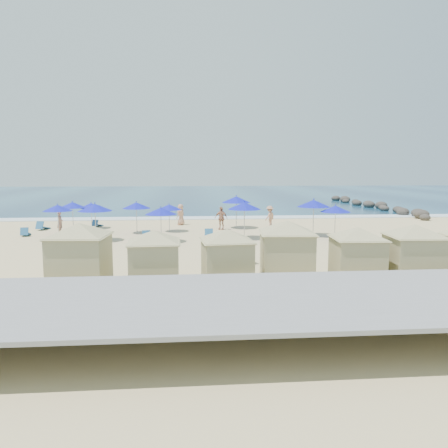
# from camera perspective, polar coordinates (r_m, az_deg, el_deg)

# --- Properties ---
(ground) EXTENTS (160.00, 160.00, 0.00)m
(ground) POSITION_cam_1_polar(r_m,az_deg,el_deg) (27.53, -6.93, -2.93)
(ground) COLOR #D8C189
(ground) RESTS_ON ground
(ocean) EXTENTS (160.00, 80.00, 0.06)m
(ocean) POSITION_cam_1_polar(r_m,az_deg,el_deg) (82.23, -5.62, 3.83)
(ocean) COLOR navy
(ocean) RESTS_ON ground
(surf_line) EXTENTS (160.00, 2.50, 0.08)m
(surf_line) POSITION_cam_1_polar(r_m,az_deg,el_deg) (42.87, -6.22, 0.76)
(surf_line) COLOR white
(surf_line) RESTS_ON ground
(seawall) EXTENTS (160.00, 6.10, 1.22)m
(seawall) POSITION_cam_1_polar(r_m,az_deg,el_deg) (14.25, -8.85, -9.88)
(seawall) COLOR gray
(seawall) RESTS_ON ground
(rock_jetty) EXTENTS (2.56, 26.66, 0.96)m
(rock_jetty) POSITION_cam_1_polar(r_m,az_deg,el_deg) (57.03, 18.91, 2.33)
(rock_jetty) COLOR #2B2724
(rock_jetty) RESTS_ON ground
(trash_bin) EXTENTS (1.09, 1.09, 0.85)m
(trash_bin) POSITION_cam_1_polar(r_m,az_deg,el_deg) (22.34, 2.50, -4.14)
(trash_bin) COLOR black
(trash_bin) RESTS_ON ground
(cabana_0) EXTENTS (4.67, 4.67, 2.94)m
(cabana_0) POSITION_cam_1_polar(r_m,az_deg,el_deg) (18.57, -18.36, -2.89)
(cabana_0) COLOR tan
(cabana_0) RESTS_ON ground
(cabana_1) EXTENTS (4.19, 4.19, 2.63)m
(cabana_1) POSITION_cam_1_polar(r_m,az_deg,el_deg) (17.72, -9.13, -3.66)
(cabana_1) COLOR tan
(cabana_1) RESTS_ON ground
(cabana_2) EXTENTS (4.18, 4.18, 2.63)m
(cabana_2) POSITION_cam_1_polar(r_m,az_deg,el_deg) (17.87, 0.38, -3.47)
(cabana_2) COLOR tan
(cabana_2) RESTS_ON ground
(cabana_3) EXTENTS (4.62, 4.62, 2.91)m
(cabana_3) POSITION_cam_1_polar(r_m,az_deg,el_deg) (18.84, 8.20, -2.50)
(cabana_3) COLOR tan
(cabana_3) RESTS_ON ground
(cabana_4) EXTENTS (4.22, 4.22, 2.66)m
(cabana_4) POSITION_cam_1_polar(r_m,az_deg,el_deg) (19.15, 17.02, -3.03)
(cabana_4) COLOR tan
(cabana_4) RESTS_ON ground
(cabana_5) EXTENTS (4.42, 4.42, 2.78)m
(cabana_5) POSITION_cam_1_polar(r_m,az_deg,el_deg) (20.01, 23.59, -2.69)
(cabana_5) COLOR tan
(cabana_5) RESTS_ON ground
(umbrella_1) EXTENTS (2.07, 2.07, 2.36)m
(umbrella_1) POSITION_cam_1_polar(r_m,az_deg,el_deg) (33.44, -20.91, 1.97)
(umbrella_1) COLOR #A5A8AD
(umbrella_1) RESTS_ON ground
(umbrella_2) EXTENTS (1.90, 1.90, 2.16)m
(umbrella_2) POSITION_cam_1_polar(r_m,az_deg,el_deg) (36.96, -16.97, 2.32)
(umbrella_2) COLOR #A5A8AD
(umbrella_2) RESTS_ON ground
(umbrella_3) EXTENTS (2.30, 2.30, 2.61)m
(umbrella_3) POSITION_cam_1_polar(r_m,az_deg,el_deg) (30.37, -16.51, 2.09)
(umbrella_3) COLOR #A5A8AD
(umbrella_3) RESTS_ON ground
(umbrella_4) EXTENTS (2.07, 2.07, 2.36)m
(umbrella_4) POSITION_cam_1_polar(r_m,az_deg,el_deg) (35.81, -19.19, 2.36)
(umbrella_4) COLOR #A5A8AD
(umbrella_4) RESTS_ON ground
(umbrella_5) EXTENTS (2.13, 2.13, 2.42)m
(umbrella_5) POSITION_cam_1_polar(r_m,az_deg,el_deg) (33.39, -11.38, 2.40)
(umbrella_5) COLOR #A5A8AD
(umbrella_5) RESTS_ON ground
(umbrella_6) EXTENTS (2.10, 2.10, 2.39)m
(umbrella_6) POSITION_cam_1_polar(r_m,az_deg,el_deg) (28.95, -8.25, 1.69)
(umbrella_6) COLOR #A5A8AD
(umbrella_6) RESTS_ON ground
(umbrella_7) EXTENTS (1.92, 1.92, 2.19)m
(umbrella_7) POSITION_cam_1_polar(r_m,az_deg,el_deg) (33.83, -7.18, 2.20)
(umbrella_7) COLOR #A5A8AD
(umbrella_7) RESTS_ON ground
(umbrella_8) EXTENTS (2.32, 2.32, 2.64)m
(umbrella_8) POSITION_cam_1_polar(r_m,az_deg,el_deg) (30.16, 2.68, 2.40)
(umbrella_8) COLOR #A5A8AD
(umbrella_8) RESTS_ON ground
(umbrella_9) EXTENTS (2.38, 2.38, 2.71)m
(umbrella_9) POSITION_cam_1_polar(r_m,az_deg,el_deg) (35.55, 1.62, 3.22)
(umbrella_9) COLOR #A5A8AD
(umbrella_9) RESTS_ON ground
(umbrella_10) EXTENTS (2.39, 2.39, 2.72)m
(umbrella_10) POSITION_cam_1_polar(r_m,az_deg,el_deg) (32.01, 11.64, 2.65)
(umbrella_10) COLOR #A5A8AD
(umbrella_10) RESTS_ON ground
(umbrella_11) EXTENTS (2.09, 2.09, 2.38)m
(umbrella_11) POSITION_cam_1_polar(r_m,az_deg,el_deg) (31.31, 14.36, 1.93)
(umbrella_11) COLOR #A5A8AD
(umbrella_11) RESTS_ON ground
(beach_chair_0) EXTENTS (0.73, 1.29, 0.67)m
(beach_chair_0) POSITION_cam_1_polar(r_m,az_deg,el_deg) (34.60, -24.53, -1.06)
(beach_chair_0) COLOR #255B89
(beach_chair_0) RESTS_ON ground
(beach_chair_1) EXTENTS (0.88, 1.44, 0.74)m
(beach_chair_1) POSITION_cam_1_polar(r_m,az_deg,el_deg) (37.56, -22.65, -0.33)
(beach_chair_1) COLOR #255B89
(beach_chair_1) RESTS_ON ground
(beach_chair_2) EXTENTS (0.84, 1.24, 0.63)m
(beach_chair_2) POSITION_cam_1_polar(r_m,az_deg,el_deg) (38.12, -16.27, -0.02)
(beach_chair_2) COLOR #255B89
(beach_chair_2) RESTS_ON ground
(beach_chair_3) EXTENTS (0.77, 1.31, 0.67)m
(beach_chair_3) POSITION_cam_1_polar(r_m,az_deg,el_deg) (30.49, -10.16, -1.56)
(beach_chair_3) COLOR #255B89
(beach_chair_3) RESTS_ON ground
(beach_chair_4) EXTENTS (0.60, 1.30, 0.71)m
(beach_chair_4) POSITION_cam_1_polar(r_m,az_deg,el_deg) (30.66, -2.01, -1.37)
(beach_chair_4) COLOR #255B89
(beach_chair_4) RESTS_ON ground
(beach_chair_5) EXTENTS (0.75, 1.22, 0.62)m
(beach_chair_5) POSITION_cam_1_polar(r_m,az_deg,el_deg) (34.42, 8.60, -0.56)
(beach_chair_5) COLOR #255B89
(beach_chair_5) RESTS_ON ground
(beachgoer_0) EXTENTS (0.58, 0.73, 1.74)m
(beachgoer_0) POSITION_cam_1_polar(r_m,az_deg,el_deg) (34.63, -20.62, 0.20)
(beachgoer_0) COLOR tan
(beachgoer_0) RESTS_ON ground
(beachgoer_1) EXTENTS (1.17, 0.91, 1.86)m
(beachgoer_1) POSITION_cam_1_polar(r_m,az_deg,el_deg) (34.77, -0.39, 0.78)
(beachgoer_1) COLOR tan
(beachgoer_1) RESTS_ON ground
(beachgoer_2) EXTENTS (1.26, 1.28, 1.77)m
(beachgoer_2) POSITION_cam_1_polar(r_m,az_deg,el_deg) (36.69, 5.99, 1.01)
(beachgoer_2) COLOR tan
(beachgoer_2) RESTS_ON ground
(beachgoer_3) EXTENTS (0.99, 1.05, 1.80)m
(beachgoer_3) POSITION_cam_1_polar(r_m,az_deg,el_deg) (37.90, -5.67, 1.24)
(beachgoer_3) COLOR tan
(beachgoer_3) RESTS_ON ground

